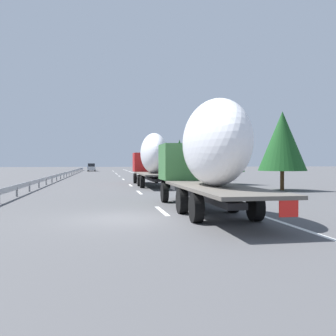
% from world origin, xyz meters
% --- Properties ---
extents(ground_plane, '(260.00, 260.00, 0.00)m').
position_xyz_m(ground_plane, '(40.00, 0.00, 0.00)').
color(ground_plane, '#4C4C4F').
extents(lane_stripe_0, '(3.20, 0.20, 0.01)m').
position_xyz_m(lane_stripe_0, '(2.00, -1.80, 0.00)').
color(lane_stripe_0, white).
rests_on(lane_stripe_0, ground_plane).
extents(lane_stripe_1, '(3.20, 0.20, 0.01)m').
position_xyz_m(lane_stripe_1, '(12.24, -1.80, 0.00)').
color(lane_stripe_1, white).
rests_on(lane_stripe_1, ground_plane).
extents(lane_stripe_2, '(3.20, 0.20, 0.01)m').
position_xyz_m(lane_stripe_2, '(20.75, -1.80, 0.00)').
color(lane_stripe_2, white).
rests_on(lane_stripe_2, ground_plane).
extents(lane_stripe_3, '(3.20, 0.20, 0.01)m').
position_xyz_m(lane_stripe_3, '(33.19, -1.80, 0.00)').
color(lane_stripe_3, white).
rests_on(lane_stripe_3, ground_plane).
extents(lane_stripe_4, '(3.20, 0.20, 0.01)m').
position_xyz_m(lane_stripe_4, '(44.48, -1.80, 0.00)').
color(lane_stripe_4, white).
rests_on(lane_stripe_4, ground_plane).
extents(lane_stripe_5, '(3.20, 0.20, 0.01)m').
position_xyz_m(lane_stripe_5, '(54.65, -1.80, 0.00)').
color(lane_stripe_5, white).
rests_on(lane_stripe_5, ground_plane).
extents(lane_stripe_6, '(3.20, 0.20, 0.01)m').
position_xyz_m(lane_stripe_6, '(60.04, -1.80, 0.00)').
color(lane_stripe_6, white).
rests_on(lane_stripe_6, ground_plane).
extents(lane_stripe_7, '(3.20, 0.20, 0.01)m').
position_xyz_m(lane_stripe_7, '(76.82, -1.80, 0.00)').
color(lane_stripe_7, white).
rests_on(lane_stripe_7, ground_plane).
extents(lane_stripe_8, '(3.20, 0.20, 0.01)m').
position_xyz_m(lane_stripe_8, '(82.76, -1.80, 0.00)').
color(lane_stripe_8, white).
rests_on(lane_stripe_8, ground_plane).
extents(edge_line_right, '(110.00, 0.20, 0.01)m').
position_xyz_m(edge_line_right, '(45.00, -5.50, 0.00)').
color(edge_line_right, white).
rests_on(edge_line_right, ground_plane).
extents(truck_lead, '(13.03, 2.55, 4.64)m').
position_xyz_m(truck_lead, '(19.16, -3.60, 2.58)').
color(truck_lead, '#B21919').
rests_on(truck_lead, ground_plane).
extents(truck_trailing, '(12.55, 2.55, 4.60)m').
position_xyz_m(truck_trailing, '(1.23, -3.60, 2.55)').
color(truck_trailing, '#387038').
rests_on(truck_trailing, ground_plane).
extents(car_blue_sedan, '(4.79, 1.84, 1.85)m').
position_xyz_m(car_blue_sedan, '(89.33, 3.82, 0.94)').
color(car_blue_sedan, '#28479E').
rests_on(car_blue_sedan, ground_plane).
extents(car_silver_hatch, '(4.21, 1.83, 1.90)m').
position_xyz_m(car_silver_hatch, '(77.12, 3.38, 0.95)').
color(car_silver_hatch, '#ADB2B7').
rests_on(car_silver_hatch, ground_plane).
extents(road_sign, '(0.10, 0.90, 3.06)m').
position_xyz_m(road_sign, '(35.50, -6.70, 2.12)').
color(road_sign, gray).
rests_on(road_sign, ground_plane).
extents(tree_0, '(2.66, 2.66, 5.70)m').
position_xyz_m(tree_0, '(43.30, -11.10, 3.72)').
color(tree_0, '#472D19').
rests_on(tree_0, ground_plane).
extents(tree_1, '(3.44, 3.44, 5.20)m').
position_xyz_m(tree_1, '(36.52, -12.36, 3.37)').
color(tree_1, '#472D19').
rests_on(tree_1, ground_plane).
extents(tree_2, '(3.63, 3.63, 6.02)m').
position_xyz_m(tree_2, '(12.40, -12.71, 3.75)').
color(tree_2, '#472D19').
rests_on(tree_2, ground_plane).
extents(tree_3, '(3.96, 3.96, 6.31)m').
position_xyz_m(tree_3, '(20.68, -10.87, 3.76)').
color(tree_3, '#472D19').
rests_on(tree_3, ground_plane).
extents(tree_4, '(3.80, 3.80, 6.73)m').
position_xyz_m(tree_4, '(29.28, -10.70, 4.19)').
color(tree_4, '#472D19').
rests_on(tree_4, ground_plane).
extents(guardrail_median, '(94.00, 0.10, 0.76)m').
position_xyz_m(guardrail_median, '(43.00, 6.00, 0.58)').
color(guardrail_median, '#9EA0A5').
rests_on(guardrail_median, ground_plane).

